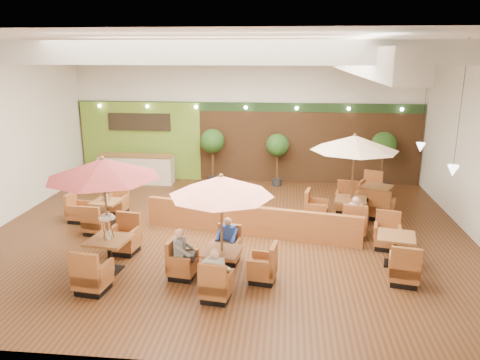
# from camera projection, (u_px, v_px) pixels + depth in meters

# --- Properties ---
(room) EXTENTS (14.04, 14.00, 5.52)m
(room) POSITION_uv_depth(u_px,v_px,m) (241.00, 105.00, 13.98)
(room) COLOR #381E0F
(room) RESTS_ON ground
(service_counter) EXTENTS (3.00, 0.75, 1.18)m
(service_counter) POSITION_uv_depth(u_px,v_px,m) (137.00, 169.00, 18.97)
(service_counter) COLOR beige
(service_counter) RESTS_ON ground
(booth_divider) EXTENTS (6.31, 1.42, 0.89)m
(booth_divider) POSITION_uv_depth(u_px,v_px,m) (250.00, 221.00, 13.53)
(booth_divider) COLOR brown
(booth_divider) RESTS_ON ground
(table_0) EXTENTS (2.65, 2.87, 2.86)m
(table_0) POSITION_uv_depth(u_px,v_px,m) (104.00, 186.00, 10.87)
(table_0) COLOR brown
(table_0) RESTS_ON ground
(table_1) EXTENTS (2.58, 2.58, 2.58)m
(table_1) POSITION_uv_depth(u_px,v_px,m) (221.00, 209.00, 10.52)
(table_1) COLOR brown
(table_1) RESTS_ON ground
(table_2) EXTENTS (2.75, 2.87, 2.84)m
(table_2) POSITION_uv_depth(u_px,v_px,m) (351.00, 160.00, 14.03)
(table_2) COLOR brown
(table_2) RESTS_ON ground
(table_3) EXTENTS (1.71, 2.51, 1.51)m
(table_3) POSITION_uv_depth(u_px,v_px,m) (100.00, 209.00, 14.53)
(table_3) COLOR brown
(table_3) RESTS_ON ground
(table_4) EXTENTS (1.06, 2.78, 1.00)m
(table_4) POSITION_uv_depth(u_px,v_px,m) (395.00, 251.00, 11.64)
(table_4) COLOR brown
(table_4) RESTS_ON ground
(table_5) EXTENTS (1.22, 2.95, 1.03)m
(table_5) POSITION_uv_depth(u_px,v_px,m) (376.00, 198.00, 15.82)
(table_5) COLOR brown
(table_5) RESTS_ON ground
(topiary_0) EXTENTS (0.96, 0.96, 2.24)m
(topiary_0) POSITION_uv_depth(u_px,v_px,m) (212.00, 143.00, 18.57)
(topiary_0) COLOR black
(topiary_0) RESTS_ON ground
(topiary_1) EXTENTS (0.90, 0.90, 2.09)m
(topiary_1) POSITION_uv_depth(u_px,v_px,m) (277.00, 147.00, 18.34)
(topiary_1) COLOR black
(topiary_1) RESTS_ON ground
(topiary_2) EXTENTS (0.96, 0.96, 2.23)m
(topiary_2) POSITION_uv_depth(u_px,v_px,m) (384.00, 147.00, 17.92)
(topiary_2) COLOR black
(topiary_2) RESTS_ON ground
(diner_0) EXTENTS (0.41, 0.37, 0.76)m
(diner_0) POSITION_uv_depth(u_px,v_px,m) (216.00, 268.00, 9.88)
(diner_0) COLOR silver
(diner_0) RESTS_ON ground
(diner_1) EXTENTS (0.39, 0.35, 0.73)m
(diner_1) POSITION_uv_depth(u_px,v_px,m) (227.00, 235.00, 11.69)
(diner_1) COLOR #2645A6
(diner_1) RESTS_ON ground
(diner_2) EXTENTS (0.30, 0.37, 0.77)m
(diner_2) POSITION_uv_depth(u_px,v_px,m) (182.00, 248.00, 10.88)
(diner_2) COLOR slate
(diner_2) RESTS_ON ground
(diner_3) EXTENTS (0.39, 0.34, 0.74)m
(diner_3) POSITION_uv_depth(u_px,v_px,m) (355.00, 212.00, 13.37)
(diner_3) COLOR #2645A6
(diner_3) RESTS_ON ground
(diner_4) EXTENTS (0.41, 0.37, 0.76)m
(diner_4) POSITION_uv_depth(u_px,v_px,m) (355.00, 212.00, 13.37)
(diner_4) COLOR silver
(diner_4) RESTS_ON ground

